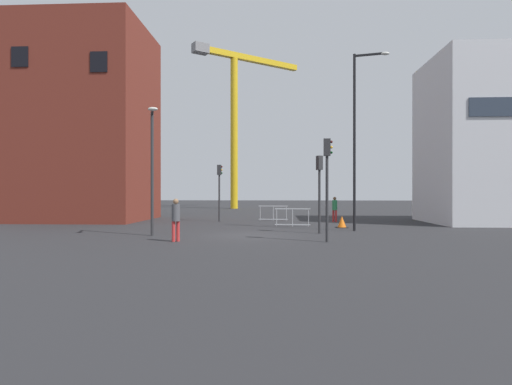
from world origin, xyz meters
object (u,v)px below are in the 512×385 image
construction_crane (236,104)px  pedestrian_walking (335,207)px  streetlamp_short (152,161)px  traffic_light_corner (319,181)px  streetlamp_tall (358,129)px  traffic_cone_striped (342,222)px  pedestrian_waiting (176,216)px  traffic_light_median (327,173)px  traffic_light_near (219,183)px

construction_crane → pedestrian_walking: construction_crane is taller
streetlamp_short → traffic_light_corner: streetlamp_short is taller
streetlamp_tall → streetlamp_short: streetlamp_tall is taller
construction_crane → traffic_cone_striped: (8.81, -26.93, -12.59)m
pedestrian_waiting → pedestrian_walking: bearing=55.0°
streetlamp_short → pedestrian_walking: streetlamp_short is taller
construction_crane → traffic_light_corner: bearing=-76.7°
traffic_light_corner → traffic_cone_striped: (1.62, 3.37, -2.28)m
streetlamp_short → traffic_cone_striped: 11.24m
streetlamp_tall → traffic_light_median: bearing=-113.9°
streetlamp_short → traffic_cone_striped: (9.52, 5.05, -3.18)m
pedestrian_waiting → traffic_cone_striped: 10.64m
streetlamp_tall → pedestrian_waiting: bearing=-148.9°
pedestrian_waiting → traffic_cone_striped: size_ratio=2.64×
streetlamp_short → pedestrian_walking: size_ratio=3.40×
traffic_light_median → pedestrian_walking: (1.86, 11.41, -1.84)m
traffic_light_near → pedestrian_walking: 8.11m
streetlamp_tall → pedestrian_waiting: 10.76m
streetlamp_short → pedestrian_waiting: streetlamp_short is taller
traffic_cone_striped → pedestrian_waiting: bearing=-138.2°
streetlamp_short → traffic_light_near: (1.79, 9.67, -0.85)m
traffic_light_median → traffic_cone_striped: (1.66, 6.92, -2.52)m
traffic_light_median → pedestrian_walking: traffic_light_median is taller
pedestrian_waiting → traffic_light_near: bearing=89.1°
traffic_light_corner → pedestrian_waiting: bearing=-149.5°
construction_crane → streetlamp_tall: (9.34, -28.92, -7.55)m
construction_crane → streetlamp_short: bearing=-91.3°
construction_crane → traffic_light_corner: 32.80m
traffic_cone_striped → traffic_light_median: bearing=-103.5°
streetlamp_short → traffic_light_near: bearing=79.5°
streetlamp_short → traffic_cone_striped: streetlamp_short is taller
streetlamp_tall → traffic_light_near: streetlamp_tall is taller
pedestrian_walking → traffic_cone_striped: bearing=-92.5°
construction_crane → traffic_cone_striped: size_ratio=28.72×
traffic_light_median → traffic_light_near: 13.04m
traffic_light_median → pedestrian_waiting: 6.51m
streetlamp_tall → pedestrian_walking: streetlamp_tall is taller
streetlamp_tall → traffic_light_median: 5.95m
traffic_light_near → pedestrian_walking: bearing=-0.9°
pedestrian_walking → streetlamp_short: bearing=-135.5°
traffic_light_median → pedestrian_waiting: traffic_light_median is taller
construction_crane → traffic_light_median: size_ratio=4.56×
streetlamp_tall → traffic_cone_striped: streetlamp_tall is taller
streetlamp_short → traffic_light_median: streetlamp_short is taller
traffic_light_corner → traffic_light_near: bearing=127.4°
traffic_light_median → traffic_light_corner: bearing=89.5°
traffic_light_corner → pedestrian_waiting: traffic_light_corner is taller
pedestrian_walking → pedestrian_waiting: (-8.11, -11.57, 0.04)m
traffic_light_corner → streetlamp_short: bearing=-168.0°
traffic_light_corner → pedestrian_walking: 8.23m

